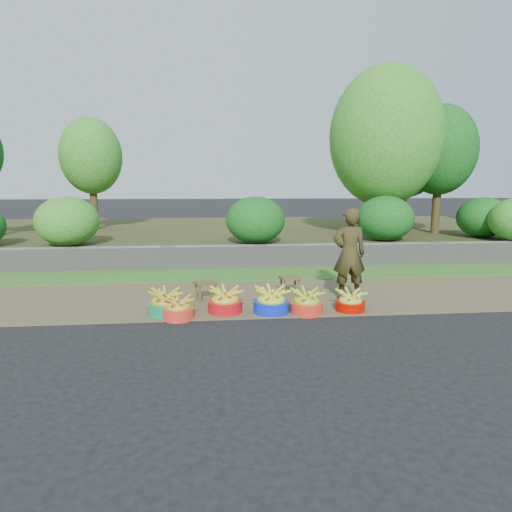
{
  "coord_description": "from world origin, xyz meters",
  "views": [
    {
      "loc": [
        -1.12,
        -6.15,
        1.99
      ],
      "look_at": [
        -0.38,
        1.3,
        0.75
      ],
      "focal_mm": 30.0,
      "sensor_mm": 36.0,
      "label": 1
    }
  ],
  "objects": [
    {
      "name": "basin_d",
      "position": [
        -0.24,
        0.28,
        0.19
      ],
      "size": [
        0.55,
        0.55,
        0.41
      ],
      "color": "#0C28DA",
      "rests_on": "ground"
    },
    {
      "name": "vendor_woman",
      "position": [
        1.2,
        0.96,
        0.82
      ],
      "size": [
        0.59,
        0.4,
        1.59
      ],
      "primitive_type": "imported",
      "rotation": [
        0.0,
        0.0,
        3.11
      ],
      "color": "black",
      "rests_on": "dirt_shoulder"
    },
    {
      "name": "dirt_shoulder",
      "position": [
        0.0,
        1.25,
        0.01
      ],
      "size": [
        80.0,
        2.5,
        0.02
      ],
      "primitive_type": "cube",
      "color": "brown",
      "rests_on": "ground"
    },
    {
      "name": "retaining_wall",
      "position": [
        0.0,
        4.1,
        0.28
      ],
      "size": [
        80.0,
        0.35,
        0.55
      ],
      "primitive_type": "cube",
      "color": "gray",
      "rests_on": "ground"
    },
    {
      "name": "stool_left",
      "position": [
        -1.28,
        1.11,
        0.28
      ],
      "size": [
        0.45,
        0.41,
        0.33
      ],
      "rotation": [
        0.0,
        0.0,
        0.39
      ],
      "color": "brown",
      "rests_on": "dirt_shoulder"
    },
    {
      "name": "basin_c",
      "position": [
        -0.96,
        0.37,
        0.18
      ],
      "size": [
        0.54,
        0.54,
        0.4
      ],
      "color": "red",
      "rests_on": "ground"
    },
    {
      "name": "basin_b",
      "position": [
        -1.67,
        0.14,
        0.16
      ],
      "size": [
        0.47,
        0.47,
        0.35
      ],
      "color": "red",
      "rests_on": "ground"
    },
    {
      "name": "basin_f",
      "position": [
        1.02,
        0.25,
        0.15
      ],
      "size": [
        0.46,
        0.46,
        0.34
      ],
      "color": "#B80C00",
      "rests_on": "ground"
    },
    {
      "name": "earth_bank",
      "position": [
        0.0,
        9.0,
        0.25
      ],
      "size": [
        80.0,
        10.0,
        0.5
      ],
      "primitive_type": "cube",
      "color": "#3C3C1D",
      "rests_on": "ground"
    },
    {
      "name": "ground_plane",
      "position": [
        0.0,
        0.0,
        0.0
      ],
      "size": [
        120.0,
        120.0,
        0.0
      ],
      "primitive_type": "plane",
      "color": "black",
      "rests_on": "ground"
    },
    {
      "name": "grass_verge",
      "position": [
        0.0,
        3.25,
        0.02
      ],
      "size": [
        80.0,
        1.5,
        0.04
      ],
      "primitive_type": "cube",
      "color": "#396F27",
      "rests_on": "ground"
    },
    {
      "name": "basin_a",
      "position": [
        -1.89,
        0.36,
        0.18
      ],
      "size": [
        0.54,
        0.54,
        0.4
      ],
      "color": "#147A46",
      "rests_on": "ground"
    },
    {
      "name": "basin_e",
      "position": [
        0.3,
        0.21,
        0.17
      ],
      "size": [
        0.52,
        0.52,
        0.39
      ],
      "color": "red",
      "rests_on": "ground"
    },
    {
      "name": "vegetation",
      "position": [
        -1.55,
        6.87,
        2.76
      ],
      "size": [
        35.75,
        7.78,
        4.88
      ],
      "color": "#3F3218",
      "rests_on": "earth_bank"
    },
    {
      "name": "stool_right",
      "position": [
        0.25,
        1.4,
        0.27
      ],
      "size": [
        0.4,
        0.34,
        0.32
      ],
      "rotation": [
        0.0,
        0.0,
        0.18
      ],
      "color": "brown",
      "rests_on": "dirt_shoulder"
    }
  ]
}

